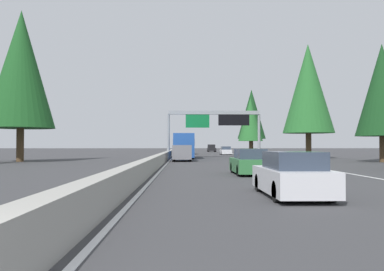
{
  "coord_description": "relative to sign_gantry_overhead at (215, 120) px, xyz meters",
  "views": [
    {
      "loc": [
        -2.32,
        -1.79,
        1.67
      ],
      "look_at": [
        56.77,
        -3.0,
        3.11
      ],
      "focal_mm": 37.47,
      "sensor_mm": 36.0,
      "label": 1
    }
  ],
  "objects": [
    {
      "name": "conifer_right_distant",
      "position": [
        35.44,
        -10.99,
        3.6
      ],
      "size": [
        6.26,
        6.26,
        14.23
      ],
      "color": "#4C3823",
      "rests_on": "ground"
    },
    {
      "name": "shoulder_stripe_median",
      "position": [
        18.23,
        5.79,
        -5.05
      ],
      "size": [
        160.0,
        0.16,
        0.01
      ],
      "primitive_type": "cube",
      "color": "silver",
      "rests_on": "ground"
    },
    {
      "name": "conifer_right_mid",
      "position": [
        -3.55,
        -11.62,
        3.85
      ],
      "size": [
        6.44,
        6.44,
        14.64
      ],
      "color": "#4C3823",
      "rests_on": "ground"
    },
    {
      "name": "pickup_far_center",
      "position": [
        48.56,
        -2.88,
        -4.14
      ],
      "size": [
        5.6,
        2.0,
        1.86
      ],
      "color": "black",
      "rests_on": "ground"
    },
    {
      "name": "minivan_far_right",
      "position": [
        -11.92,
        4.44,
        -4.1
      ],
      "size": [
        5.0,
        1.95,
        1.69
      ],
      "color": "slate",
      "rests_on": "ground"
    },
    {
      "name": "sign_gantry_overhead",
      "position": [
        0.0,
        0.0,
        0.0
      ],
      "size": [
        0.5,
        12.68,
        6.35
      ],
      "color": "gray",
      "rests_on": "ground"
    },
    {
      "name": "shoulder_stripe_right",
      "position": [
        18.23,
        -5.48,
        -5.05
      ],
      "size": [
        160.0,
        0.16,
        0.01
      ],
      "primitive_type": "cube",
      "color": "silver",
      "rests_on": "ground"
    },
    {
      "name": "median_barrier",
      "position": [
        28.23,
        6.34,
        -4.61
      ],
      "size": [
        180.0,
        0.56,
        0.9
      ],
      "primitive_type": "cube",
      "color": "#9E9B93",
      "rests_on": "ground"
    },
    {
      "name": "bus_mid_right",
      "position": [
        -1.69,
        4.25,
        -3.34
      ],
      "size": [
        11.5,
        2.55,
        3.1
      ],
      "color": "#1E4793",
      "rests_on": "ground"
    },
    {
      "name": "sedan_mid_center",
      "position": [
        16.42,
        -3.15,
        -4.37
      ],
      "size": [
        4.4,
        1.8,
        1.47
      ],
      "color": "silver",
      "rests_on": "ground"
    },
    {
      "name": "ground_plane",
      "position": [
        8.23,
        6.04,
        -5.06
      ],
      "size": [
        320.0,
        320.0,
        0.0
      ],
      "primitive_type": "plane",
      "color": "#38383A"
    },
    {
      "name": "conifer_right_near",
      "position": [
        -15.06,
        -15.38,
        2.09
      ],
      "size": [
        5.17,
        5.17,
        11.75
      ],
      "color": "#4C3823",
      "rests_on": "ground"
    },
    {
      "name": "conifer_left_near",
      "position": [
        -13.01,
        20.92,
        4.4
      ],
      "size": [
        6.84,
        6.84,
        15.54
      ],
      "color": "#4C3823",
      "rests_on": "ground"
    },
    {
      "name": "sedan_near_center",
      "position": [
        -31.24,
        0.48,
        -4.37
      ],
      "size": [
        4.4,
        1.8,
        1.47
      ],
      "color": "#2D6B38",
      "rests_on": "ground"
    },
    {
      "name": "box_truck_distant_a",
      "position": [
        20.36,
        4.02,
        -3.44
      ],
      "size": [
        8.5,
        2.4,
        2.95
      ],
      "color": "white",
      "rests_on": "ground"
    },
    {
      "name": "conifer_right_far",
      "position": [
        30.42,
        -9.91,
        2.06
      ],
      "size": [
        5.15,
        5.15,
        11.71
      ],
      "color": "#4C3823",
      "rests_on": "ground"
    },
    {
      "name": "sedan_near_right",
      "position": [
        -41.07,
        0.72,
        -4.37
      ],
      "size": [
        4.4,
        1.8,
        1.47
      ],
      "color": "silver",
      "rests_on": "ground"
    }
  ]
}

